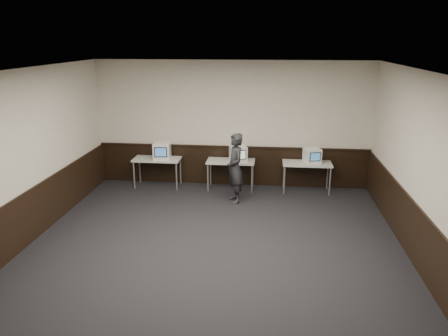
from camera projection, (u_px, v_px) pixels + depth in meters
The scene contains 17 objects.
floor at pixel (212, 255), 7.77m from camera, with size 8.00×8.00×0.00m, color black.
ceiling at pixel (210, 72), 6.85m from camera, with size 8.00×8.00×0.00m, color white.
back_wall at pixel (232, 124), 11.12m from camera, with size 7.00×7.00×0.00m, color beige.
front_wall at pixel (144, 313), 3.50m from camera, with size 7.00×7.00×0.00m, color beige.
left_wall at pixel (14, 163), 7.66m from camera, with size 8.00×8.00×0.00m, color beige.
right_wall at pixel (429, 176), 6.95m from camera, with size 8.00×8.00×0.00m, color beige.
wainscot_back at pixel (232, 166), 11.41m from camera, with size 6.98×0.04×1.00m, color black.
wainscot_left at pixel (23, 221), 7.98m from camera, with size 0.04×7.98×1.00m, color black.
wainscot_right at pixel (419, 239), 7.27m from camera, with size 0.04×7.98×1.00m, color black.
wainscot_rail at pixel (232, 147), 11.24m from camera, with size 6.98×0.06×0.04m, color black.
desk_left at pixel (157, 161), 11.19m from camera, with size 1.20×0.60×0.75m.
desk_center at pixel (231, 163), 11.00m from camera, with size 1.20×0.60×0.75m.
desk_right at pixel (307, 165), 10.81m from camera, with size 1.20×0.60×0.75m.
emac_left at pixel (162, 151), 11.07m from camera, with size 0.46×0.49×0.42m.
emac_center at pixel (238, 154), 10.87m from camera, with size 0.50×0.51×0.39m.
emac_right at pixel (312, 156), 10.73m from camera, with size 0.46×0.48×0.37m.
person at pixel (235, 168), 10.08m from camera, with size 0.60×0.39×1.64m, color black.
Camera 1 is at (0.96, -6.93, 3.72)m, focal length 35.00 mm.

